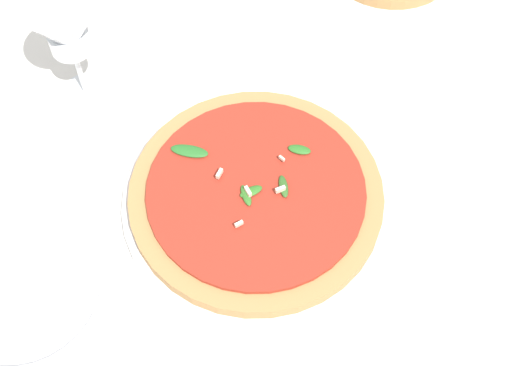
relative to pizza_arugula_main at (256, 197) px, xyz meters
name	(u,v)px	position (x,y,z in m)	size (l,w,h in m)	color
ground_plane	(224,220)	(-0.03, 0.03, -0.02)	(6.00, 6.00, 0.00)	silver
pizza_arugula_main	(256,197)	(0.00, 0.00, 0.00)	(0.33, 0.33, 0.05)	white
wine_glass	(67,32)	(0.11, 0.27, 0.10)	(0.09, 0.09, 0.16)	white
side_plate_white	(23,291)	(-0.19, 0.22, -0.01)	(0.20, 0.20, 0.02)	white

